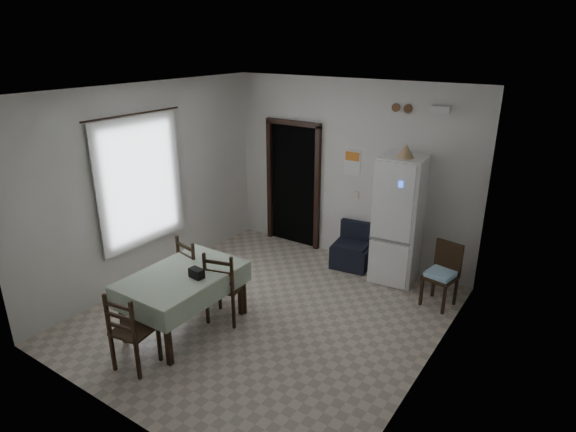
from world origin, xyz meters
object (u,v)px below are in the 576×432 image
(corner_chair, at_px, (440,276))
(dining_table, at_px, (184,301))
(fridge, at_px, (399,220))
(navy_seat, at_px, (352,246))
(dining_chair_far_right, at_px, (225,285))
(dining_chair_far_left, at_px, (198,269))
(dining_chair_near_head, at_px, (134,329))

(corner_chair, distance_m, dining_table, 3.40)
(fridge, bearing_deg, navy_seat, 174.46)
(corner_chair, xyz_separation_m, dining_table, (-2.48, -2.33, -0.06))
(navy_seat, height_order, dining_chair_far_right, dining_chair_far_right)
(dining_chair_far_right, bearing_deg, navy_seat, -122.02)
(fridge, bearing_deg, dining_chair_far_left, -138.11)
(navy_seat, bearing_deg, fridge, -7.77)
(dining_table, height_order, dining_chair_far_left, dining_chair_far_left)
(dining_chair_near_head, bearing_deg, dining_chair_far_left, -83.18)
(corner_chair, xyz_separation_m, dining_chair_far_left, (-2.78, -1.75, 0.05))
(navy_seat, relative_size, corner_chair, 0.79)
(navy_seat, distance_m, dining_chair_near_head, 3.69)
(dining_table, distance_m, dining_chair_near_head, 0.86)
(dining_chair_near_head, bearing_deg, dining_chair_far_right, -107.50)
(corner_chair, bearing_deg, dining_chair_near_head, -116.47)
(dining_chair_far_left, height_order, dining_chair_near_head, dining_chair_far_left)
(fridge, distance_m, dining_chair_near_head, 3.95)
(fridge, relative_size, navy_seat, 2.72)
(dining_chair_far_left, bearing_deg, corner_chair, -136.69)
(navy_seat, bearing_deg, dining_chair_far_right, -113.76)
(corner_chair, relative_size, dining_chair_far_right, 0.90)
(fridge, height_order, dining_chair_far_left, fridge)
(dining_chair_far_left, height_order, dining_chair_far_right, dining_chair_far_right)
(dining_chair_far_left, xyz_separation_m, dining_chair_near_head, (0.40, -1.42, -0.02))
(dining_chair_far_left, bearing_deg, fridge, -121.49)
(dining_chair_far_right, xyz_separation_m, dining_chair_near_head, (-0.20, -1.30, -0.02))
(fridge, distance_m, corner_chair, 1.03)
(dining_chair_far_right, height_order, dining_chair_near_head, dining_chair_far_right)
(corner_chair, bearing_deg, dining_chair_far_left, -137.37)
(fridge, relative_size, dining_chair_far_right, 1.92)
(dining_table, bearing_deg, corner_chair, 43.15)
(navy_seat, xyz_separation_m, dining_chair_far_right, (-0.66, -2.29, 0.15))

